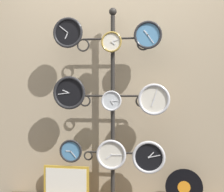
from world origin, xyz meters
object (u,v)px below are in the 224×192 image
clock_middle_right (154,99)px  clock_middle_left (69,93)px  clock_top_center (111,42)px  clock_top_left (68,33)px  clock_middle_center (111,101)px  clock_bottom_right (149,157)px  clock_bottom_center (112,155)px  clock_top_right (148,35)px  picture_frame (66,184)px  clock_bottom_left (71,151)px  vinyl_record (184,187)px  display_stand (113,128)px

clock_middle_right → clock_middle_left: bearing=-179.6°
clock_top_center → clock_top_left: bearing=-176.4°
clock_middle_center → clock_bottom_right: bearing=-2.0°
clock_bottom_center → clock_middle_right: bearing=-0.6°
clock_top_right → picture_frame: size_ratio=0.57×
clock_bottom_left → vinyl_record: bearing=3.9°
clock_top_right → clock_bottom_right: size_ratio=0.85×
clock_middle_right → clock_bottom_left: clock_middle_right is taller
clock_top_right → picture_frame: (-0.79, 0.01, -1.41)m
clock_middle_center → clock_bottom_center: 0.51m
clock_bottom_left → clock_bottom_center: 0.40m
clock_top_center → clock_bottom_right: 1.12m
clock_middle_right → clock_bottom_right: size_ratio=0.95×
vinyl_record → clock_middle_left: bearing=-175.1°
clock_top_right → clock_top_center: bearing=179.1°
clock_top_center → vinyl_record: clock_top_center is taller
clock_top_right → clock_middle_center: clock_top_right is taller
display_stand → clock_middle_center: 0.28m
clock_top_left → clock_middle_left: clock_top_left is taller
clock_middle_center → picture_frame: bearing=178.7°
picture_frame → clock_bottom_right: bearing=-1.6°
clock_middle_left → clock_bottom_left: 0.56m
clock_top_center → clock_bottom_left: bearing=-179.2°
clock_top_left → clock_top_right: 0.75m
clock_bottom_right → vinyl_record: clock_bottom_right is taller
display_stand → clock_bottom_left: (-0.40, -0.08, -0.22)m
clock_top_left → clock_top_center: clock_top_left is taller
clock_middle_left → clock_middle_center: bearing=2.8°
clock_top_left → picture_frame: bearing=136.5°
display_stand → clock_bottom_right: (0.35, -0.10, -0.25)m
clock_middle_center → clock_bottom_center: (0.00, -0.01, -0.51)m
clock_middle_right → clock_bottom_center: (-0.39, 0.00, -0.52)m
vinyl_record → picture_frame: size_ratio=0.77×
clock_bottom_left → clock_top_left: bearing=-131.2°
clock_middle_center → clock_bottom_center: clock_middle_center is taller
clock_top_left → clock_middle_center: bearing=3.0°
clock_middle_left → clock_middle_right: clock_middle_left is taller
clock_middle_right → vinyl_record: clock_middle_right is taller
clock_top_right → clock_middle_right: 0.59m
clock_top_left → picture_frame: (-0.03, 0.03, -1.45)m
clock_middle_left → display_stand: bearing=14.4°
clock_middle_left → clock_bottom_center: size_ratio=1.11×
clock_bottom_left → clock_bottom_right: size_ratio=0.73×
picture_frame → clock_middle_right: bearing=-1.6°
clock_bottom_center → vinyl_record: size_ratio=0.82×
clock_top_left → clock_bottom_right: bearing=0.7°
clock_top_left → clock_bottom_center: size_ratio=1.02×
clock_bottom_right → picture_frame: size_ratio=0.68×
clock_top_left → clock_top_center: (0.41, 0.03, -0.09)m
picture_frame → clock_middle_center: bearing=-1.3°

